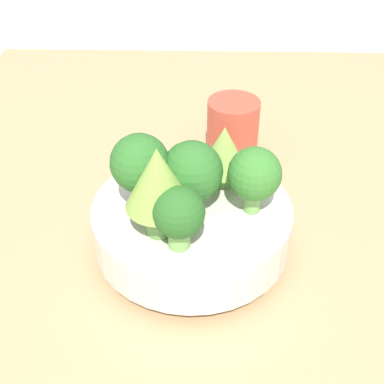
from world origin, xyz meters
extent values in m
plane|color=silver|center=(0.00, 0.00, 0.00)|extent=(6.00, 6.00, 0.00)
cube|color=tan|center=(0.00, 0.00, 0.02)|extent=(1.11, 0.84, 0.05)
cylinder|color=silver|center=(0.03, -0.02, 0.05)|extent=(0.10, 0.10, 0.01)
cylinder|color=silver|center=(0.03, -0.02, 0.09)|extent=(0.22, 0.22, 0.05)
cylinder|color=#7AB256|center=(0.10, -0.03, 0.12)|extent=(0.02, 0.02, 0.02)
sphere|color=#286023|center=(0.10, -0.03, 0.15)|extent=(0.05, 0.05, 0.05)
cylinder|color=#7AB256|center=(0.03, -0.02, 0.12)|extent=(0.02, 0.02, 0.02)
sphere|color=#2D6B28|center=(0.03, -0.02, 0.16)|extent=(0.07, 0.07, 0.07)
cylinder|color=#6BA34C|center=(-0.01, 0.02, 0.12)|extent=(0.02, 0.02, 0.02)
cone|color=#93B751|center=(-0.01, 0.02, 0.16)|extent=(0.06, 0.06, 0.06)
cylinder|color=#609347|center=(0.08, -0.05, 0.13)|extent=(0.03, 0.03, 0.03)
cone|color=#84AD47|center=(0.08, -0.05, 0.18)|extent=(0.07, 0.07, 0.07)
cylinder|color=#609347|center=(0.04, -0.07, 0.13)|extent=(0.02, 0.02, 0.04)
sphere|color=#2D6B28|center=(0.04, -0.07, 0.17)|extent=(0.06, 0.06, 0.06)
cylinder|color=#7AB256|center=(0.04, 0.05, 0.12)|extent=(0.02, 0.02, 0.03)
sphere|color=#387A2D|center=(0.04, 0.05, 0.16)|extent=(0.06, 0.06, 0.06)
cylinder|color=#C64C38|center=(-0.17, 0.04, 0.09)|extent=(0.07, 0.07, 0.09)
camera|label=1|loc=(0.50, -0.01, 0.48)|focal=50.00mm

